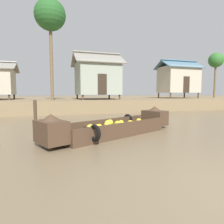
{
  "coord_description": "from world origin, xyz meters",
  "views": [
    {
      "loc": [
        -3.23,
        -1.53,
        1.56
      ],
      "look_at": [
        -0.54,
        6.49,
        0.76
      ],
      "focal_mm": 31.55,
      "sensor_mm": 36.0,
      "label": 1
    }
  ],
  "objects_px": {
    "fishing_skiff_distant": "(148,105)",
    "mooring_post": "(35,115)",
    "stilt_house_mid_left": "(97,78)",
    "stilt_house_mid_right": "(178,79)",
    "palm_tree_near": "(50,16)",
    "banana_boat": "(115,126)",
    "palm_tree_mid": "(216,61)"
  },
  "relations": [
    {
      "from": "stilt_house_mid_left",
      "to": "palm_tree_near",
      "type": "xyz_separation_m",
      "value": [
        -4.17,
        -1.87,
        4.47
      ]
    },
    {
      "from": "fishing_skiff_distant",
      "to": "mooring_post",
      "type": "distance_m",
      "value": 13.89
    },
    {
      "from": "banana_boat",
      "to": "fishing_skiff_distant",
      "type": "bearing_deg",
      "value": 55.92
    },
    {
      "from": "palm_tree_near",
      "to": "mooring_post",
      "type": "relative_size",
      "value": 6.02
    },
    {
      "from": "palm_tree_mid",
      "to": "mooring_post",
      "type": "distance_m",
      "value": 24.86
    },
    {
      "from": "palm_tree_mid",
      "to": "mooring_post",
      "type": "xyz_separation_m",
      "value": [
        -21.46,
        -11.46,
        -5.11
      ]
    },
    {
      "from": "palm_tree_mid",
      "to": "mooring_post",
      "type": "height_order",
      "value": "palm_tree_mid"
    },
    {
      "from": "stilt_house_mid_left",
      "to": "palm_tree_mid",
      "type": "bearing_deg",
      "value": 7.19
    },
    {
      "from": "stilt_house_mid_left",
      "to": "mooring_post",
      "type": "xyz_separation_m",
      "value": [
        -5.1,
        -9.4,
        -2.37
      ]
    },
    {
      "from": "banana_boat",
      "to": "stilt_house_mid_left",
      "type": "bearing_deg",
      "value": 78.98
    },
    {
      "from": "banana_boat",
      "to": "fishing_skiff_distant",
      "type": "xyz_separation_m",
      "value": [
        7.53,
        11.13,
        -0.01
      ]
    },
    {
      "from": "fishing_skiff_distant",
      "to": "palm_tree_mid",
      "type": "bearing_deg",
      "value": 11.68
    },
    {
      "from": "stilt_house_mid_left",
      "to": "stilt_house_mid_right",
      "type": "height_order",
      "value": "stilt_house_mid_right"
    },
    {
      "from": "banana_boat",
      "to": "palm_tree_mid",
      "type": "distance_m",
      "value": 23.54
    },
    {
      "from": "stilt_house_mid_right",
      "to": "mooring_post",
      "type": "xyz_separation_m",
      "value": [
        -15.28,
        -10.78,
        -2.56
      ]
    },
    {
      "from": "fishing_skiff_distant",
      "to": "stilt_house_mid_left",
      "type": "relative_size",
      "value": 1.25
    },
    {
      "from": "banana_boat",
      "to": "stilt_house_mid_right",
      "type": "xyz_separation_m",
      "value": [
        12.39,
        12.73,
        2.86
      ]
    },
    {
      "from": "mooring_post",
      "to": "stilt_house_mid_left",
      "type": "bearing_deg",
      "value": 61.51
    },
    {
      "from": "fishing_skiff_distant",
      "to": "palm_tree_mid",
      "type": "xyz_separation_m",
      "value": [
        11.04,
        2.28,
        5.43
      ]
    },
    {
      "from": "palm_tree_near",
      "to": "stilt_house_mid_left",
      "type": "bearing_deg",
      "value": 24.15
    },
    {
      "from": "fishing_skiff_distant",
      "to": "palm_tree_mid",
      "type": "height_order",
      "value": "palm_tree_mid"
    },
    {
      "from": "stilt_house_mid_left",
      "to": "fishing_skiff_distant",
      "type": "bearing_deg",
      "value": -2.35
    },
    {
      "from": "stilt_house_mid_right",
      "to": "banana_boat",
      "type": "bearing_deg",
      "value": -134.21
    },
    {
      "from": "fishing_skiff_distant",
      "to": "palm_tree_near",
      "type": "distance_m",
      "value": 12.0
    },
    {
      "from": "banana_boat",
      "to": "mooring_post",
      "type": "bearing_deg",
      "value": 145.95
    },
    {
      "from": "palm_tree_near",
      "to": "fishing_skiff_distant",
      "type": "bearing_deg",
      "value": 9.86
    },
    {
      "from": "banana_boat",
      "to": "stilt_house_mid_left",
      "type": "height_order",
      "value": "stilt_house_mid_left"
    },
    {
      "from": "stilt_house_mid_left",
      "to": "stilt_house_mid_right",
      "type": "xyz_separation_m",
      "value": [
        10.18,
        1.38,
        0.19
      ]
    },
    {
      "from": "stilt_house_mid_left",
      "to": "stilt_house_mid_right",
      "type": "distance_m",
      "value": 10.27
    },
    {
      "from": "fishing_skiff_distant",
      "to": "stilt_house_mid_left",
      "type": "distance_m",
      "value": 5.97
    },
    {
      "from": "fishing_skiff_distant",
      "to": "banana_boat",
      "type": "bearing_deg",
      "value": -124.08
    },
    {
      "from": "stilt_house_mid_right",
      "to": "palm_tree_near",
      "type": "relative_size",
      "value": 0.63
    }
  ]
}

